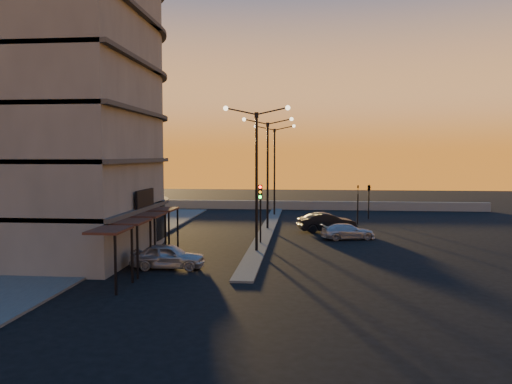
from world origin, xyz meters
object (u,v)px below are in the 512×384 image
object	(u,v)px
car_hatchback	(168,256)
car_sedan	(327,222)
car_wagon	(348,231)
streetlamp_mid	(268,164)
traffic_light_main	(260,204)

from	to	relation	value
car_hatchback	car_sedan	bearing A→B (deg)	-35.69
car_sedan	car_wagon	size ratio (longest dim) A/B	1.17
streetlamp_mid	traffic_light_main	bearing A→B (deg)	-90.00
streetlamp_mid	car_hatchback	distance (m)	16.53
streetlamp_mid	traffic_light_main	distance (m)	7.62
traffic_light_main	car_wagon	distance (m)	7.35
streetlamp_mid	traffic_light_main	xyz separation A→B (m)	(0.00, -7.13, -2.70)
traffic_light_main	car_sedan	world-z (taller)	traffic_light_main
traffic_light_main	streetlamp_mid	bearing A→B (deg)	90.00
streetlamp_mid	car_sedan	distance (m)	6.98
car_wagon	traffic_light_main	bearing A→B (deg)	99.02
streetlamp_mid	car_wagon	size ratio (longest dim) A/B	2.34
streetlamp_mid	car_hatchback	bearing A→B (deg)	-106.48
car_wagon	car_sedan	bearing A→B (deg)	6.71
car_hatchback	car_sedan	world-z (taller)	car_sedan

